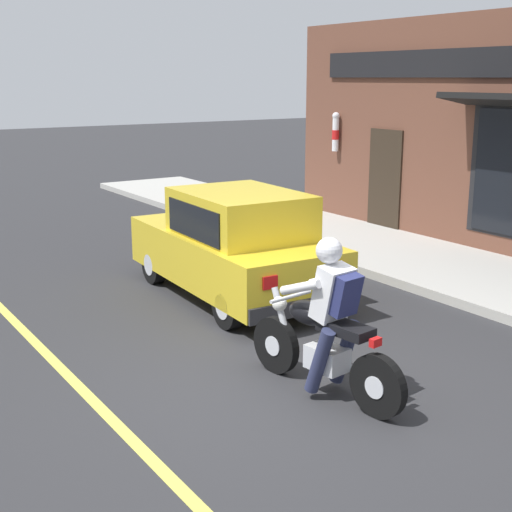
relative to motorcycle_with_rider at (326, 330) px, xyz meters
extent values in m
plane|color=#2B2B2D|center=(-0.22, 0.36, -0.68)|extent=(80.00, 80.00, 0.00)
cube|color=#ADAAA3|center=(4.55, 3.36, -0.61)|extent=(2.60, 22.00, 0.14)
cube|color=#D1C64C|center=(-2.02, 3.36, -0.67)|extent=(0.12, 19.80, 0.01)
cube|color=#2D2319|center=(5.83, 5.36, 0.37)|extent=(0.04, 0.90, 2.10)
cylinder|color=white|center=(5.75, 6.86, 1.22)|extent=(0.14, 0.14, 0.70)
cylinder|color=red|center=(5.75, 6.86, 1.22)|extent=(0.15, 0.15, 0.20)
sphere|color=silver|center=(5.75, 6.86, 1.62)|extent=(0.16, 0.16, 0.16)
cylinder|color=black|center=(-0.10, 0.71, -0.37)|extent=(0.18, 0.63, 0.62)
cylinder|color=silver|center=(-0.10, 0.71, -0.37)|extent=(0.15, 0.23, 0.22)
cylinder|color=black|center=(0.09, -0.67, -0.37)|extent=(0.18, 0.63, 0.62)
cylinder|color=silver|center=(0.09, -0.67, -0.37)|extent=(0.15, 0.23, 0.22)
cube|color=silver|center=(0.00, -0.03, -0.29)|extent=(0.33, 0.43, 0.24)
ellipsoid|color=black|center=(-0.03, 0.22, 0.12)|extent=(0.37, 0.56, 0.24)
cube|color=black|center=(0.03, -0.26, 0.08)|extent=(0.33, 0.59, 0.10)
cylinder|color=silver|center=(-0.09, 0.62, -0.05)|extent=(0.11, 0.33, 0.68)
cylinder|color=silver|center=(-0.07, 0.50, 0.23)|extent=(0.56, 0.11, 0.04)
sphere|color=silver|center=(-0.09, 0.67, 0.11)|extent=(0.16, 0.16, 0.16)
cylinder|color=silver|center=(0.21, -0.40, -0.39)|extent=(0.15, 0.56, 0.08)
cube|color=red|center=(0.08, -0.62, 0.05)|extent=(0.13, 0.08, 0.08)
cylinder|color=#282D4C|center=(-0.17, -0.12, -0.25)|extent=(0.19, 0.37, 0.71)
cylinder|color=#282D4C|center=(0.19, -0.07, -0.25)|extent=(0.19, 0.37, 0.71)
cube|color=silver|center=(0.01, -0.08, 0.40)|extent=(0.38, 0.37, 0.57)
cylinder|color=silver|center=(-0.22, 0.13, 0.44)|extent=(0.16, 0.53, 0.26)
cylinder|color=silver|center=(0.17, 0.19, 0.44)|extent=(0.16, 0.53, 0.26)
sphere|color=silver|center=(0.00, -0.02, 0.81)|extent=(0.26, 0.26, 0.26)
cube|color=navy|center=(0.03, -0.24, 0.42)|extent=(0.31, 0.28, 0.42)
cylinder|color=black|center=(0.30, 4.58, -0.38)|extent=(0.21, 0.61, 0.60)
cylinder|color=silver|center=(0.30, 4.58, -0.38)|extent=(0.22, 0.34, 0.33)
cylinder|color=black|center=(1.74, 4.51, -0.38)|extent=(0.21, 0.61, 0.60)
cylinder|color=silver|center=(1.74, 4.51, -0.38)|extent=(0.22, 0.34, 0.33)
cylinder|color=black|center=(0.19, 2.18, -0.38)|extent=(0.21, 0.61, 0.60)
cylinder|color=silver|center=(0.19, 2.18, -0.38)|extent=(0.22, 0.34, 0.33)
cylinder|color=black|center=(1.63, 2.11, -0.38)|extent=(0.21, 0.61, 0.60)
cylinder|color=silver|center=(1.63, 2.11, -0.38)|extent=(0.22, 0.34, 0.33)
cube|color=gold|center=(0.96, 3.34, -0.08)|extent=(1.82, 3.77, 0.70)
cube|color=gold|center=(0.95, 3.09, 0.56)|extent=(1.53, 1.97, 0.66)
cube|color=black|center=(0.99, 3.96, 0.51)|extent=(1.34, 0.41, 0.51)
cube|color=black|center=(0.23, 3.13, 0.54)|extent=(0.10, 1.52, 0.46)
cube|color=black|center=(1.68, 3.06, 0.54)|extent=(0.10, 1.52, 0.46)
cube|color=silver|center=(0.55, 5.23, 0.04)|extent=(0.24, 0.05, 0.14)
cube|color=red|center=(0.37, 1.51, 0.06)|extent=(0.20, 0.05, 0.16)
cube|color=silver|center=(1.56, 5.18, 0.04)|extent=(0.24, 0.05, 0.14)
cube|color=red|center=(1.38, 1.46, 0.06)|extent=(0.20, 0.05, 0.16)
cube|color=#28282B|center=(1.05, 5.17, -0.33)|extent=(1.61, 0.20, 0.20)
cube|color=#28282B|center=(0.88, 1.52, -0.33)|extent=(1.61, 0.20, 0.20)
camera|label=1|loc=(-4.24, -5.17, 2.43)|focal=50.00mm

